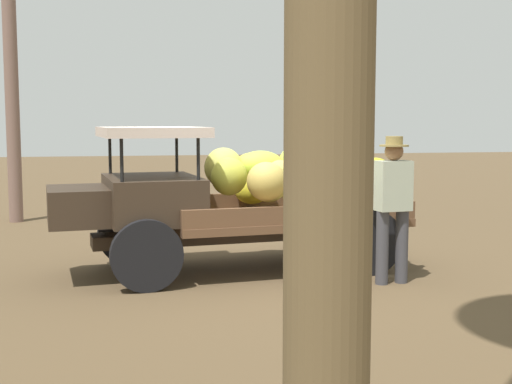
% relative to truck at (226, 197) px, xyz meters
% --- Properties ---
extents(ground_plane, '(60.00, 60.00, 0.00)m').
position_rel_truck_xyz_m(ground_plane, '(-0.04, 0.15, -0.96)').
color(ground_plane, brown).
extents(truck, '(4.57, 2.12, 1.85)m').
position_rel_truck_xyz_m(truck, '(0.00, 0.00, 0.00)').
color(truck, '#37291E').
rests_on(truck, ground).
extents(farmer, '(0.52, 0.48, 1.75)m').
position_rel_truck_xyz_m(farmer, '(-1.82, 1.04, 0.04)').
color(farmer, '#403F45').
rests_on(farmer, ground).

